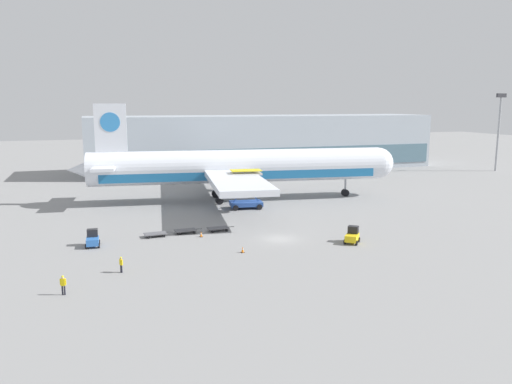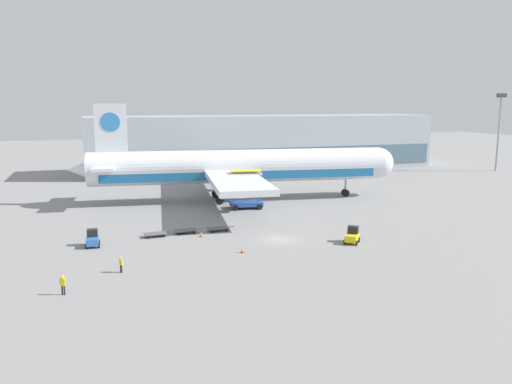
% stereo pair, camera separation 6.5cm
% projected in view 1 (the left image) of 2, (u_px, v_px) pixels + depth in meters
% --- Properties ---
extents(ground_plane, '(400.00, 400.00, 0.00)m').
position_uv_depth(ground_plane, '(280.00, 239.00, 63.37)').
color(ground_plane, gray).
extents(terminal_building, '(90.00, 18.20, 14.00)m').
position_uv_depth(terminal_building, '(264.00, 142.00, 130.94)').
color(terminal_building, '#9EA8B2').
rests_on(terminal_building, ground_plane).
extents(light_mast, '(2.80, 0.50, 19.56)m').
position_uv_depth(light_mast, '(499.00, 126.00, 126.09)').
color(light_mast, '#9EA0A5').
rests_on(light_mast, ground_plane).
extents(airplane_main, '(57.91, 48.64, 17.00)m').
position_uv_depth(airplane_main, '(236.00, 168.00, 88.04)').
color(airplane_main, silver).
rests_on(airplane_main, ground_plane).
extents(scissor_lift_loader, '(5.55, 3.96, 6.34)m').
position_uv_depth(scissor_lift_loader, '(246.00, 194.00, 81.58)').
color(scissor_lift_loader, '#284C99').
rests_on(scissor_lift_loader, ground_plane).
extents(baggage_tug_foreground, '(1.74, 2.52, 2.00)m').
position_uv_depth(baggage_tug_foreground, '(93.00, 239.00, 59.94)').
color(baggage_tug_foreground, '#2D66B7').
rests_on(baggage_tug_foreground, ground_plane).
extents(baggage_tug_mid, '(2.68, 2.78, 2.00)m').
position_uv_depth(baggage_tug_mid, '(352.00, 236.00, 61.48)').
color(baggage_tug_mid, yellow).
rests_on(baggage_tug_mid, ground_plane).
extents(baggage_dolly_lead, '(3.74, 1.66, 0.48)m').
position_uv_depth(baggage_dolly_lead, '(155.00, 234.00, 64.30)').
color(baggage_dolly_lead, '#56565B').
rests_on(baggage_dolly_lead, ground_plane).
extents(baggage_dolly_second, '(3.74, 1.66, 0.48)m').
position_uv_depth(baggage_dolly_second, '(186.00, 230.00, 66.07)').
color(baggage_dolly_second, '#56565B').
rests_on(baggage_dolly_second, ground_plane).
extents(baggage_dolly_third, '(3.74, 1.66, 0.48)m').
position_uv_depth(baggage_dolly_third, '(218.00, 228.00, 67.23)').
color(baggage_dolly_third, '#56565B').
rests_on(baggage_dolly_third, ground_plane).
extents(ground_crew_near, '(0.55, 0.32, 1.81)m').
position_uv_depth(ground_crew_near, '(63.00, 283.00, 44.57)').
color(ground_crew_near, black).
rests_on(ground_crew_near, ground_plane).
extents(ground_crew_far, '(0.33, 0.54, 1.66)m').
position_uv_depth(ground_crew_far, '(121.00, 263.00, 50.55)').
color(ground_crew_far, black).
rests_on(ground_crew_far, ground_plane).
extents(traffic_cone_near, '(0.40, 0.40, 0.71)m').
position_uv_depth(traffic_cone_near, '(243.00, 250.00, 57.46)').
color(traffic_cone_near, black).
rests_on(traffic_cone_near, ground_plane).
extents(traffic_cone_far, '(0.40, 0.40, 0.73)m').
position_uv_depth(traffic_cone_far, '(201.00, 234.00, 64.26)').
color(traffic_cone_far, black).
rests_on(traffic_cone_far, ground_plane).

